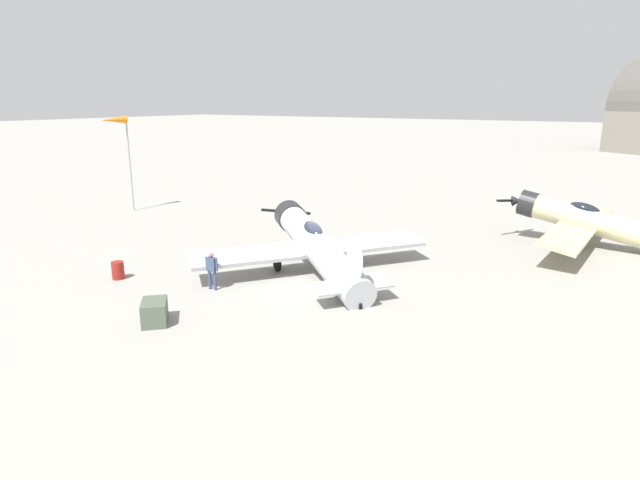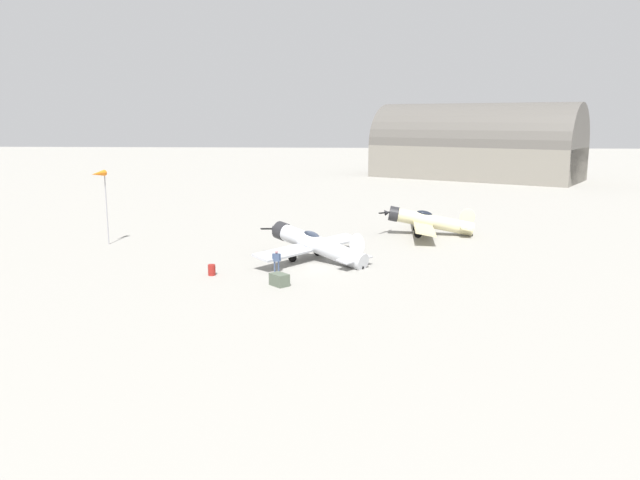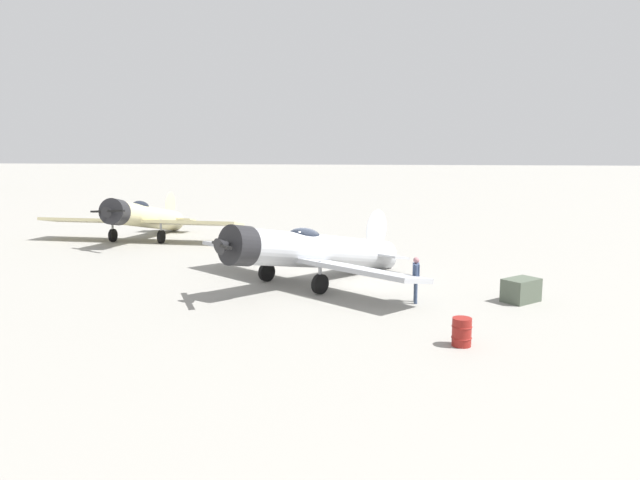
{
  "view_description": "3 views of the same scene",
  "coord_description": "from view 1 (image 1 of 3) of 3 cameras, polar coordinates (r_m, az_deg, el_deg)",
  "views": [
    {
      "loc": [
        -12.85,
        20.65,
        8.17
      ],
      "look_at": [
        0.0,
        -0.0,
        1.8
      ],
      "focal_mm": 30.3,
      "sensor_mm": 36.0,
      "label": 1
    },
    {
      "loc": [
        -3.25,
        51.2,
        11.74
      ],
      "look_at": [
        0.0,
        -0.0,
        1.8
      ],
      "focal_mm": 35.62,
      "sensor_mm": 36.0,
      "label": 2
    },
    {
      "loc": [
        24.79,
        3.53,
        5.62
      ],
      "look_at": [
        0.0,
        -0.0,
        1.8
      ],
      "focal_mm": 33.31,
      "sensor_mm": 36.0,
      "label": 3
    }
  ],
  "objects": [
    {
      "name": "airplane_mid_apron",
      "position": [
        33.99,
        26.55,
        1.73
      ],
      "size": [
        9.8,
        12.86,
        2.95
      ],
      "rotation": [
        0.0,
        0.0,
        6.24
      ],
      "color": "beige",
      "rests_on": "ground_plane"
    },
    {
      "name": "ground_crew_mechanic",
      "position": [
        24.12,
        -11.37,
        -2.82
      ],
      "size": [
        0.67,
        0.25,
        1.72
      ],
      "rotation": [
        0.0,
        0.0,
        1.6
      ],
      "color": "#384766",
      "rests_on": "ground_plane"
    },
    {
      "name": "ground_plane",
      "position": [
        25.66,
        0.0,
        -3.89
      ],
      "size": [
        400.0,
        400.0,
        0.0
      ],
      "primitive_type": "plane",
      "color": "gray"
    },
    {
      "name": "windsock_mast",
      "position": [
        42.17,
        -20.81,
        11.31
      ],
      "size": [
        0.96,
        1.95,
        7.0
      ],
      "color": "gray",
      "rests_on": "ground_plane"
    },
    {
      "name": "airplane_foreground",
      "position": [
        25.71,
        -0.41,
        -0.67
      ],
      "size": [
        9.7,
        10.57,
        3.1
      ],
      "rotation": [
        0.0,
        0.0,
        5.64
      ],
      "color": "#B7BABF",
      "rests_on": "ground_plane"
    },
    {
      "name": "fuel_drum",
      "position": [
        26.95,
        -20.57,
        -3.01
      ],
      "size": [
        0.6,
        0.6,
        0.83
      ],
      "color": "maroon",
      "rests_on": "ground_plane"
    },
    {
      "name": "equipment_crate",
      "position": [
        21.31,
        -17.08,
        -7.29
      ],
      "size": [
        1.57,
        1.58,
        0.87
      ],
      "rotation": [
        0.0,
        0.0,
        5.48
      ],
      "color": "#4C5647",
      "rests_on": "ground_plane"
    }
  ]
}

